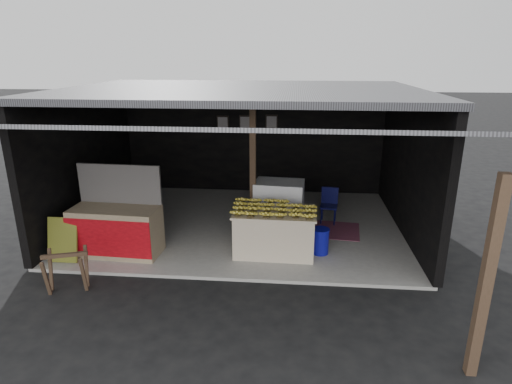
# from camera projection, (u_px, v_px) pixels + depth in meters

# --- Properties ---
(ground) EXTENTS (80.00, 80.00, 0.00)m
(ground) POSITION_uv_depth(u_px,v_px,m) (224.00, 281.00, 7.25)
(ground) COLOR black
(ground) RESTS_ON ground
(concrete_slab) EXTENTS (7.00, 5.00, 0.06)m
(concrete_slab) POSITION_uv_depth(u_px,v_px,m) (242.00, 224.00, 9.61)
(concrete_slab) COLOR gray
(concrete_slab) RESTS_ON ground
(shophouse) EXTENTS (7.40, 7.29, 3.02)m
(shophouse) POSITION_uv_depth(u_px,v_px,m) (243.00, 130.00, 9.27)
(shophouse) COLOR black
(shophouse) RESTS_ON ground
(banana_table) EXTENTS (1.54, 0.97, 0.84)m
(banana_table) POSITION_uv_depth(u_px,v_px,m) (274.00, 232.00, 8.04)
(banana_table) COLOR beige
(banana_table) RESTS_ON concrete_slab
(banana_pile) EXTENTS (1.42, 0.87, 0.17)m
(banana_pile) POSITION_uv_depth(u_px,v_px,m) (275.00, 207.00, 7.89)
(banana_pile) COLOR yellow
(banana_pile) RESTS_ON banana_table
(white_crate) EXTENTS (1.05, 0.76, 1.11)m
(white_crate) POSITION_uv_depth(u_px,v_px,m) (279.00, 207.00, 8.96)
(white_crate) COLOR white
(white_crate) RESTS_ON concrete_slab
(neighbor_stall) EXTENTS (1.64, 0.80, 1.66)m
(neighbor_stall) POSITION_uv_depth(u_px,v_px,m) (117.00, 228.00, 8.00)
(neighbor_stall) COLOR #998466
(neighbor_stall) RESTS_ON concrete_slab
(green_signboard) EXTENTS (0.55, 0.24, 0.80)m
(green_signboard) POSITION_uv_depth(u_px,v_px,m) (63.00, 240.00, 7.72)
(green_signboard) COLOR black
(green_signboard) RESTS_ON concrete_slab
(sawhorse) EXTENTS (0.75, 0.75, 0.67)m
(sawhorse) POSITION_uv_depth(u_px,v_px,m) (66.00, 268.00, 6.82)
(sawhorse) COLOR #4B3425
(sawhorse) RESTS_ON ground
(water_barrel) EXTENTS (0.32, 0.32, 0.47)m
(water_barrel) POSITION_uv_depth(u_px,v_px,m) (320.00, 242.00, 8.07)
(water_barrel) COLOR #0D0E8F
(water_barrel) RESTS_ON concrete_slab
(plastic_chair) EXTENTS (0.42, 0.42, 0.79)m
(plastic_chair) POSITION_uv_depth(u_px,v_px,m) (329.00, 202.00, 9.54)
(plastic_chair) COLOR #0B0C3E
(plastic_chair) RESTS_ON concrete_slab
(magenta_rug) EXTENTS (1.60, 1.16, 0.01)m
(magenta_rug) POSITION_uv_depth(u_px,v_px,m) (324.00, 229.00, 9.23)
(magenta_rug) COLOR maroon
(magenta_rug) RESTS_ON concrete_slab
(picture_frames) EXTENTS (1.62, 0.04, 0.46)m
(picture_frames) POSITION_uv_depth(u_px,v_px,m) (246.00, 123.00, 11.31)
(picture_frames) COLOR black
(picture_frames) RESTS_ON shophouse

